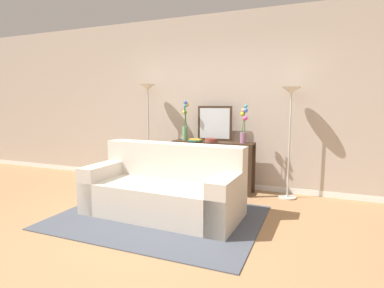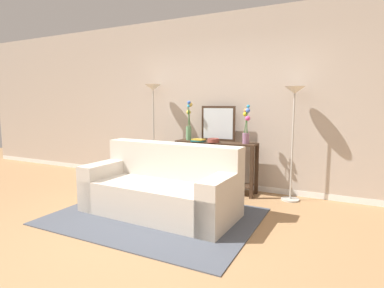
{
  "view_description": "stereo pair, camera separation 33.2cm",
  "coord_description": "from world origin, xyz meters",
  "px_view_note": "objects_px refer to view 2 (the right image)",
  "views": [
    {
      "loc": [
        1.51,
        -2.69,
        1.4
      ],
      "look_at": [
        -0.11,
        1.29,
        0.83
      ],
      "focal_mm": 28.83,
      "sensor_mm": 36.0,
      "label": 1
    },
    {
      "loc": [
        1.81,
        -2.56,
        1.4
      ],
      "look_at": [
        -0.11,
        1.29,
        0.83
      ],
      "focal_mm": 28.83,
      "sensor_mm": 36.0,
      "label": 2
    }
  ],
  "objects_px": {
    "book_stack": "(198,140)",
    "book_row_under_console": "(196,185)",
    "couch": "(162,189)",
    "console_table": "(216,157)",
    "vase_tall_flowers": "(189,123)",
    "floor_lamp_left": "(153,106)",
    "wall_mirror": "(218,123)",
    "floor_lamp_right": "(294,112)",
    "vase_short_flowers": "(246,126)",
    "fruit_bowl": "(213,140)"
  },
  "relations": [
    {
      "from": "couch",
      "to": "vase_short_flowers",
      "type": "relative_size",
      "value": 3.4
    },
    {
      "from": "floor_lamp_right",
      "to": "vase_short_flowers",
      "type": "height_order",
      "value": "floor_lamp_right"
    },
    {
      "from": "floor_lamp_right",
      "to": "couch",
      "type": "bearing_deg",
      "value": -137.5
    },
    {
      "from": "book_stack",
      "to": "wall_mirror",
      "type": "bearing_deg",
      "value": 44.45
    },
    {
      "from": "couch",
      "to": "vase_tall_flowers",
      "type": "bearing_deg",
      "value": 101.36
    },
    {
      "from": "couch",
      "to": "book_stack",
      "type": "xyz_separation_m",
      "value": [
        -0.02,
        1.13,
        0.51
      ]
    },
    {
      "from": "wall_mirror",
      "to": "console_table",
      "type": "bearing_deg",
      "value": -83.11
    },
    {
      "from": "floor_lamp_left",
      "to": "book_stack",
      "type": "bearing_deg",
      "value": -8.82
    },
    {
      "from": "console_table",
      "to": "book_row_under_console",
      "type": "relative_size",
      "value": 3.35
    },
    {
      "from": "vase_short_flowers",
      "to": "book_stack",
      "type": "relative_size",
      "value": 2.67
    },
    {
      "from": "console_table",
      "to": "vase_tall_flowers",
      "type": "distance_m",
      "value": 0.72
    },
    {
      "from": "couch",
      "to": "fruit_bowl",
      "type": "relative_size",
      "value": 10.69
    },
    {
      "from": "floor_lamp_left",
      "to": "book_stack",
      "type": "height_order",
      "value": "floor_lamp_left"
    },
    {
      "from": "floor_lamp_left",
      "to": "floor_lamp_right",
      "type": "relative_size",
      "value": 1.06
    },
    {
      "from": "console_table",
      "to": "fruit_bowl",
      "type": "height_order",
      "value": "fruit_bowl"
    },
    {
      "from": "couch",
      "to": "vase_short_flowers",
      "type": "height_order",
      "value": "vase_short_flowers"
    },
    {
      "from": "book_stack",
      "to": "book_row_under_console",
      "type": "xyz_separation_m",
      "value": [
        -0.09,
        0.1,
        -0.77
      ]
    },
    {
      "from": "console_table",
      "to": "book_row_under_console",
      "type": "bearing_deg",
      "value": -180.0
    },
    {
      "from": "wall_mirror",
      "to": "vase_tall_flowers",
      "type": "distance_m",
      "value": 0.49
    },
    {
      "from": "floor_lamp_left",
      "to": "vase_short_flowers",
      "type": "relative_size",
      "value": 2.97
    },
    {
      "from": "floor_lamp_left",
      "to": "fruit_bowl",
      "type": "height_order",
      "value": "floor_lamp_left"
    },
    {
      "from": "fruit_bowl",
      "to": "book_row_under_console",
      "type": "distance_m",
      "value": 0.85
    },
    {
      "from": "couch",
      "to": "floor_lamp_right",
      "type": "height_order",
      "value": "floor_lamp_right"
    },
    {
      "from": "book_row_under_console",
      "to": "floor_lamp_right",
      "type": "bearing_deg",
      "value": 1.57
    },
    {
      "from": "book_stack",
      "to": "floor_lamp_left",
      "type": "bearing_deg",
      "value": 171.18
    },
    {
      "from": "floor_lamp_left",
      "to": "wall_mirror",
      "type": "height_order",
      "value": "floor_lamp_left"
    },
    {
      "from": "floor_lamp_left",
      "to": "wall_mirror",
      "type": "distance_m",
      "value": 1.22
    },
    {
      "from": "floor_lamp_left",
      "to": "couch",
      "type": "bearing_deg",
      "value": -53.11
    },
    {
      "from": "floor_lamp_left",
      "to": "vase_short_flowers",
      "type": "height_order",
      "value": "floor_lamp_left"
    },
    {
      "from": "vase_short_flowers",
      "to": "book_row_under_console",
      "type": "distance_m",
      "value": 1.31
    },
    {
      "from": "wall_mirror",
      "to": "book_row_under_console",
      "type": "distance_m",
      "value": 1.08
    },
    {
      "from": "vase_short_flowers",
      "to": "fruit_bowl",
      "type": "bearing_deg",
      "value": -171.24
    },
    {
      "from": "fruit_bowl",
      "to": "book_stack",
      "type": "relative_size",
      "value": 0.85
    },
    {
      "from": "floor_lamp_left",
      "to": "vase_short_flowers",
      "type": "distance_m",
      "value": 1.72
    },
    {
      "from": "floor_lamp_right",
      "to": "fruit_bowl",
      "type": "height_order",
      "value": "floor_lamp_right"
    },
    {
      "from": "floor_lamp_left",
      "to": "console_table",
      "type": "bearing_deg",
      "value": -1.97
    },
    {
      "from": "wall_mirror",
      "to": "floor_lamp_right",
      "type": "bearing_deg",
      "value": -4.34
    },
    {
      "from": "floor_lamp_right",
      "to": "wall_mirror",
      "type": "relative_size",
      "value": 2.85
    },
    {
      "from": "console_table",
      "to": "fruit_bowl",
      "type": "bearing_deg",
      "value": -91.03
    },
    {
      "from": "floor_lamp_right",
      "to": "book_row_under_console",
      "type": "distance_m",
      "value": 1.95
    },
    {
      "from": "console_table",
      "to": "book_row_under_console",
      "type": "xyz_separation_m",
      "value": [
        -0.34,
        -0.0,
        -0.49
      ]
    },
    {
      "from": "vase_tall_flowers",
      "to": "console_table",
      "type": "bearing_deg",
      "value": -2.86
    },
    {
      "from": "floor_lamp_left",
      "to": "fruit_bowl",
      "type": "bearing_deg",
      "value": -6.39
    },
    {
      "from": "book_stack",
      "to": "vase_short_flowers",
      "type": "bearing_deg",
      "value": 6.74
    },
    {
      "from": "fruit_bowl",
      "to": "book_stack",
      "type": "bearing_deg",
      "value": -177.26
    },
    {
      "from": "floor_lamp_right",
      "to": "fruit_bowl",
      "type": "xyz_separation_m",
      "value": [
        -1.16,
        -0.13,
        -0.46
      ]
    },
    {
      "from": "vase_short_flowers",
      "to": "book_row_under_console",
      "type": "relative_size",
      "value": 1.49
    },
    {
      "from": "console_table",
      "to": "floor_lamp_right",
      "type": "xyz_separation_m",
      "value": [
        1.16,
        0.04,
        0.74
      ]
    },
    {
      "from": "console_table",
      "to": "book_stack",
      "type": "relative_size",
      "value": 6.0
    },
    {
      "from": "book_stack",
      "to": "book_row_under_console",
      "type": "bearing_deg",
      "value": 129.87
    }
  ]
}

